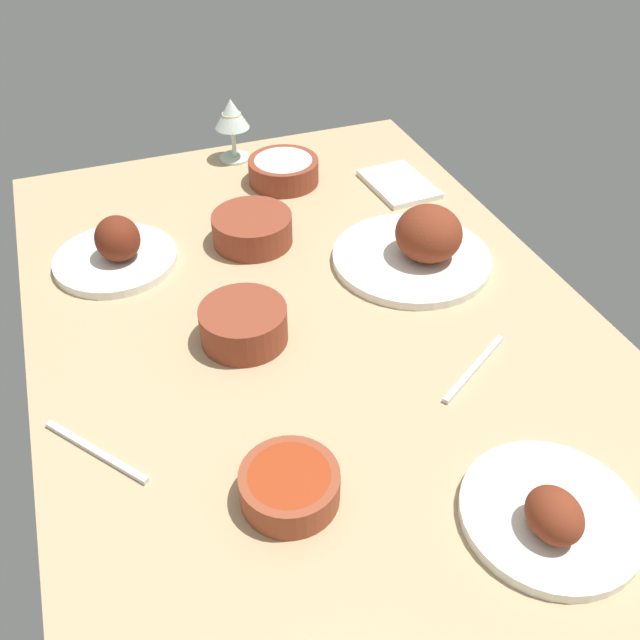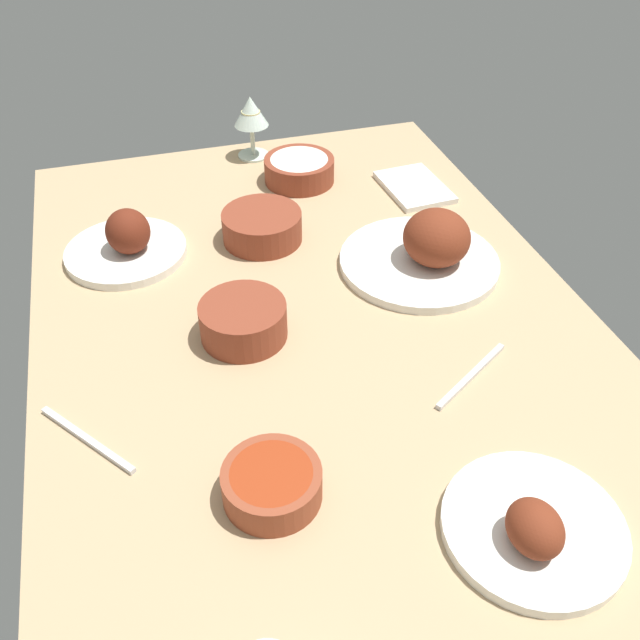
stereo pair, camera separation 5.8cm
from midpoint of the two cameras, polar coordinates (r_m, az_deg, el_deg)
dining_table at (r=114.05cm, az=-1.47°, el=-1.58°), size 140.00×90.00×4.00cm
plate_center_main at (r=126.57cm, az=6.86°, el=6.01°), size 28.68×28.68×11.12cm
plate_near_viewer at (r=131.86cm, az=-17.49°, el=5.36°), size 22.06×22.06×9.53cm
plate_far_side at (r=90.37cm, az=16.53°, el=-15.03°), size 22.07×22.07×7.34cm
bowl_pasta at (r=109.92cm, az=-7.77°, el=-0.27°), size 13.80×13.80×5.99cm
bowl_cream at (r=152.32cm, az=-4.11°, el=12.09°), size 14.91×14.91×5.20cm
bowl_soup at (r=132.55cm, az=-6.81°, el=7.46°), size 15.00×15.00×5.68cm
bowl_sauce at (r=88.75cm, az=-4.43°, el=-13.32°), size 12.59×12.59×4.53cm
wine_glass at (r=160.33cm, az=-8.30°, el=16.06°), size 7.60×7.60×14.00cm
folded_napkin at (r=151.79cm, az=5.34°, el=10.95°), size 17.53×12.86×1.20cm
fork_loose at (r=107.35cm, az=10.95°, el=-3.92°), size 10.05×15.36×0.80cm
spoon_loose at (r=100.04cm, az=-19.46°, el=-10.11°), size 15.20×11.86×0.80cm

